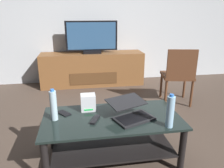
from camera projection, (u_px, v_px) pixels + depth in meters
The scene contains 12 objects.
ground_plane at pixel (121, 144), 2.38m from camera, with size 7.68×7.68×0.00m, color #4C3D33.
back_wall at pixel (97, 9), 4.18m from camera, with size 6.40×0.12×2.80m, color silver.
coffee_table at pixel (112, 130), 2.05m from camera, with size 1.26×0.64×0.45m.
media_cabinet at pixel (93, 69), 4.21m from camera, with size 1.93×0.48×0.62m.
television at pixel (92, 38), 4.00m from camera, with size 0.95×0.20×0.59m.
dining_chair at pixel (179, 73), 3.25m from camera, with size 0.52×0.52×0.87m.
laptop at pixel (131, 112), 1.98m from camera, with size 0.45×0.45×0.15m.
router_box at pixel (88, 102), 2.12m from camera, with size 0.14×0.12×0.16m.
water_bottle_near at pixel (54, 105), 1.91m from camera, with size 0.06×0.06×0.29m.
water_bottle_far at pixel (170, 112), 1.79m from camera, with size 0.06×0.06×0.29m.
cell_phone at pixel (64, 113), 2.06m from camera, with size 0.07×0.14×0.01m, color black.
tv_remote at pixel (95, 120), 1.93m from camera, with size 0.04×0.16×0.02m, color black.
Camera 1 is at (-0.42, -2.00, 1.38)m, focal length 34.94 mm.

